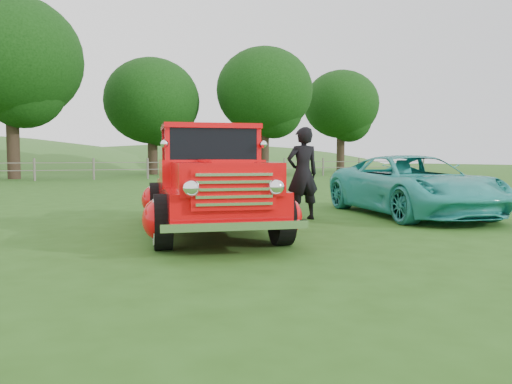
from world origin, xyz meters
name	(u,v)px	position (x,y,z in m)	size (l,w,h in m)	color
ground	(282,238)	(0.00, 0.00, 0.00)	(140.00, 140.00, 0.00)	#254D14
distant_hills	(18,205)	(-4.08, 59.46, -4.55)	(116.00, 60.00, 18.00)	#366826
fence_line	(94,169)	(0.00, 22.00, 0.60)	(48.00, 0.12, 1.20)	#686257
tree_near_west	(10,59)	(-4.00, 25.00, 6.80)	(8.00, 8.00, 10.42)	black
tree_near_east	(152,101)	(5.00, 29.00, 5.25)	(6.80, 6.80, 8.33)	black
tree_mid_east	(264,91)	(13.00, 27.00, 6.17)	(7.20, 7.20, 9.44)	black
tree_far_east	(341,105)	(22.00, 30.00, 5.86)	(6.60, 6.60, 8.86)	black
red_pickup	(209,184)	(-0.81, 1.08, 0.80)	(2.98, 5.24, 1.78)	black
teal_sedan	(412,185)	(3.95, 1.44, 0.65)	(2.15, 4.67, 1.30)	teal
man	(303,174)	(1.44, 1.82, 0.92)	(0.67, 0.44, 1.85)	black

